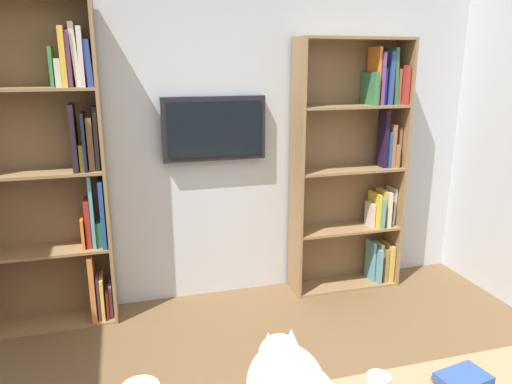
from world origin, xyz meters
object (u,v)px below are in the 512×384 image
at_px(bookshelf_right, 58,169).
at_px(wall_mounted_tv, 214,129).
at_px(desk_book_stack, 463,381).
at_px(bookshelf_left, 359,167).

xyz_separation_m(bookshelf_right, wall_mounted_tv, (-1.09, -0.08, 0.22)).
distance_m(bookshelf_right, desk_book_stack, 2.69).
bearing_deg(wall_mounted_tv, bookshelf_left, 175.98).
relative_size(bookshelf_left, desk_book_stack, 10.41).
xyz_separation_m(bookshelf_right, desk_book_stack, (-1.51, 2.20, -0.37)).
xyz_separation_m(bookshelf_left, desk_book_stack, (0.72, 2.20, -0.26)).
distance_m(wall_mounted_tv, desk_book_stack, 2.39).
bearing_deg(bookshelf_left, bookshelf_right, 0.03).
relative_size(wall_mounted_tv, desk_book_stack, 4.00).
bearing_deg(bookshelf_left, desk_book_stack, 71.78).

